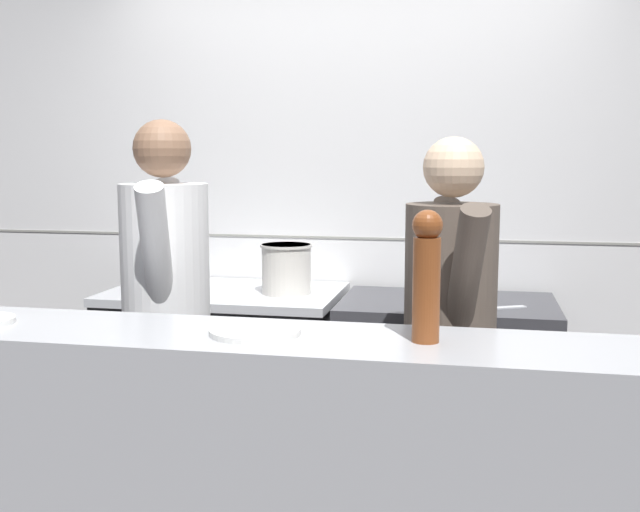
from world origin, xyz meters
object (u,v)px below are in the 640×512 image
(mixing_bowl_steel, at_px, (458,292))
(oven_range, at_px, (227,380))
(sauce_pot, at_px, (286,268))
(plated_dish_appetiser, at_px, (255,331))
(pepper_mill, at_px, (427,273))
(chefs_knife, at_px, (481,308))
(chef_head_cook, at_px, (167,311))
(chef_sous, at_px, (449,338))
(stock_pot, at_px, (159,273))

(mixing_bowl_steel, bearing_deg, oven_range, -179.00)
(sauce_pot, distance_m, plated_dish_appetiser, 1.32)
(plated_dish_appetiser, relative_size, pepper_mill, 0.73)
(chefs_knife, bearing_deg, pepper_mill, -98.36)
(sauce_pot, xyz_separation_m, chef_head_cook, (-0.33, -0.67, -0.09))
(plated_dish_appetiser, distance_m, pepper_mill, 0.55)
(chefs_knife, xyz_separation_m, chef_sous, (-0.12, -0.57, -0.00))
(oven_range, xyz_separation_m, plated_dish_appetiser, (0.55, -1.33, 0.58))
(oven_range, height_order, chef_head_cook, chef_head_cook)
(stock_pot, distance_m, pepper_mill, 1.90)
(stock_pot, bearing_deg, mixing_bowl_steel, 2.46)
(pepper_mill, bearing_deg, mixing_bowl_steel, 87.17)
(chef_head_cook, xyz_separation_m, chef_sous, (1.12, -0.05, -0.04))
(chefs_knife, bearing_deg, stock_pot, 175.36)
(pepper_mill, bearing_deg, stock_pot, 137.46)
(pepper_mill, bearing_deg, oven_range, 128.90)
(sauce_pot, xyz_separation_m, chef_sous, (0.80, -0.71, -0.13))
(chefs_knife, bearing_deg, oven_range, 172.18)
(oven_range, bearing_deg, plated_dish_appetiser, -67.42)
(sauce_pot, distance_m, mixing_bowl_steel, 0.82)
(oven_range, height_order, chefs_knife, chefs_knife)
(mixing_bowl_steel, distance_m, pepper_mill, 1.37)
(oven_range, distance_m, pepper_mill, 1.86)
(pepper_mill, height_order, chef_sous, chef_sous)
(stock_pot, xyz_separation_m, chef_head_cook, (0.32, -0.65, -0.05))
(stock_pot, distance_m, chefs_knife, 1.56)
(chefs_knife, bearing_deg, mixing_bowl_steel, 118.53)
(oven_range, height_order, plated_dish_appetiser, plated_dish_appetiser)
(oven_range, bearing_deg, sauce_pot, -5.06)
(pepper_mill, bearing_deg, chefs_knife, 81.64)
(oven_range, xyz_separation_m, mixing_bowl_steel, (1.13, 0.02, 0.49))
(chefs_knife, distance_m, plated_dish_appetiser, 1.35)
(oven_range, distance_m, stock_pot, 0.63)
(sauce_pot, bearing_deg, plated_dish_appetiser, -79.84)
(sauce_pot, xyz_separation_m, chefs_knife, (0.91, -0.14, -0.13))
(plated_dish_appetiser, height_order, chef_head_cook, chef_head_cook)
(pepper_mill, xyz_separation_m, chef_sous, (0.05, 0.58, -0.32))
(stock_pot, distance_m, chef_sous, 1.60)
(chef_head_cook, distance_m, chef_sous, 1.12)
(sauce_pot, height_order, plated_dish_appetiser, sauce_pot)
(stock_pot, height_order, sauce_pot, sauce_pot)
(sauce_pot, height_order, chef_head_cook, chef_head_cook)
(mixing_bowl_steel, xyz_separation_m, pepper_mill, (-0.07, -1.34, 0.29))
(chefs_knife, bearing_deg, sauce_pot, 171.22)
(sauce_pot, distance_m, chef_sous, 1.08)
(oven_range, distance_m, chef_head_cook, 0.85)
(plated_dish_appetiser, bearing_deg, sauce_pot, 100.16)
(chef_sous, bearing_deg, plated_dish_appetiser, -149.22)
(mixing_bowl_steel, distance_m, chefs_knife, 0.22)
(chefs_knife, height_order, chef_sous, chef_sous)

